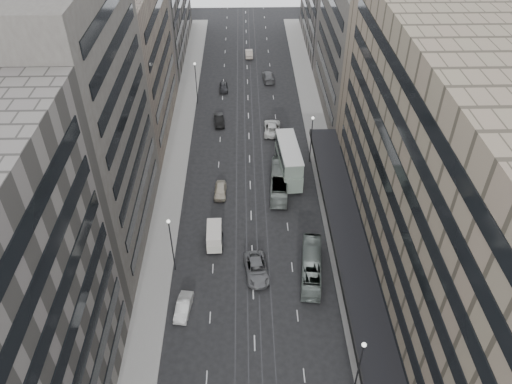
{
  "coord_description": "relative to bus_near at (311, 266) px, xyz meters",
  "views": [
    {
      "loc": [
        -0.67,
        -31.03,
        46.71
      ],
      "look_at": [
        0.64,
        19.9,
        5.92
      ],
      "focal_mm": 35.0,
      "sensor_mm": 36.0,
      "label": 1
    }
  ],
  "objects": [
    {
      "name": "ground",
      "position": [
        -7.22,
        -10.85,
        -1.36
      ],
      "size": [
        220.0,
        220.0,
        0.0
      ],
      "primitive_type": "plane",
      "color": "black",
      "rests_on": "ground"
    },
    {
      "name": "sidewalk_right",
      "position": [
        4.78,
        26.65,
        -1.28
      ],
      "size": [
        4.0,
        125.0,
        0.15
      ],
      "primitive_type": "cube",
      "color": "gray",
      "rests_on": "ground"
    },
    {
      "name": "sidewalk_left",
      "position": [
        -19.22,
        26.65,
        -1.28
      ],
      "size": [
        4.0,
        125.0,
        0.15
      ],
      "primitive_type": "cube",
      "color": "gray",
      "rests_on": "ground"
    },
    {
      "name": "department_store",
      "position": [
        14.24,
        -2.85,
        13.59
      ],
      "size": [
        19.2,
        60.0,
        30.0
      ],
      "color": "#786C58",
      "rests_on": "ground"
    },
    {
      "name": "building_right_mid",
      "position": [
        14.28,
        41.15,
        10.64
      ],
      "size": [
        15.0,
        28.0,
        24.0
      ],
      "primitive_type": "cube",
      "color": "#494540",
      "rests_on": "ground"
    },
    {
      "name": "building_left_b",
      "position": [
        -28.72,
        8.15,
        15.64
      ],
      "size": [
        15.0,
        26.0,
        34.0
      ],
      "primitive_type": "cube",
      "color": "#494540",
      "rests_on": "ground"
    },
    {
      "name": "building_left_c",
      "position": [
        -28.72,
        35.15,
        11.14
      ],
      "size": [
        15.0,
        28.0,
        25.0
      ],
      "primitive_type": "cube",
      "color": "#796E5E",
      "rests_on": "ground"
    },
    {
      "name": "lamp_right_near",
      "position": [
        2.48,
        -15.85,
        3.85
      ],
      "size": [
        0.44,
        0.44,
        8.32
      ],
      "color": "#262628",
      "rests_on": "ground"
    },
    {
      "name": "lamp_right_far",
      "position": [
        2.48,
        24.15,
        3.85
      ],
      "size": [
        0.44,
        0.44,
        8.32
      ],
      "color": "#262628",
      "rests_on": "ground"
    },
    {
      "name": "lamp_left_near",
      "position": [
        -16.92,
        1.15,
        3.85
      ],
      "size": [
        0.44,
        0.44,
        8.32
      ],
      "color": "#262628",
      "rests_on": "ground"
    },
    {
      "name": "lamp_left_far",
      "position": [
        -16.92,
        44.15,
        3.85
      ],
      "size": [
        0.44,
        0.44,
        8.32
      ],
      "color": "#262628",
      "rests_on": "ground"
    },
    {
      "name": "bus_near",
      "position": [
        0.0,
        0.0,
        0.0
      ],
      "size": [
        3.47,
        9.95,
        2.71
      ],
      "primitive_type": "imported",
      "rotation": [
        0.0,
        0.0,
        3.02
      ],
      "color": "gray",
      "rests_on": "ground"
    },
    {
      "name": "bus_far",
      "position": [
        -2.9,
        17.02,
        0.08
      ],
      "size": [
        3.2,
        10.45,
        2.87
      ],
      "primitive_type": "imported",
      "rotation": [
        0.0,
        0.0,
        3.06
      ],
      "color": "gray",
      "rests_on": "ground"
    },
    {
      "name": "double_decker",
      "position": [
        -1.31,
        20.28,
        1.64
      ],
      "size": [
        3.79,
        10.36,
        5.56
      ],
      "rotation": [
        0.0,
        0.0,
        0.08
      ],
      "color": "slate",
      "rests_on": "ground"
    },
    {
      "name": "panel_van",
      "position": [
        -12.12,
        5.58,
        0.13
      ],
      "size": [
        2.2,
        4.33,
        2.7
      ],
      "rotation": [
        0.0,
        0.0,
        0.02
      ],
      "color": "beige",
      "rests_on": "ground"
    },
    {
      "name": "sedan_1",
      "position": [
        -15.26,
        -5.32,
        -0.64
      ],
      "size": [
        2.08,
        4.52,
        1.44
      ],
      "primitive_type": "imported",
      "rotation": [
        0.0,
        0.0,
        -0.13
      ],
      "color": "silver",
      "rests_on": "ground"
    },
    {
      "name": "sedan_2",
      "position": [
        -6.74,
        0.2,
        -0.53
      ],
      "size": [
        3.42,
        6.22,
        1.65
      ],
      "primitive_type": "imported",
      "rotation": [
        0.0,
        0.0,
        0.12
      ],
      "color": "slate",
      "rests_on": "ground"
    },
    {
      "name": "sedan_4",
      "position": [
        -11.7,
        16.04,
        -0.62
      ],
      "size": [
        1.85,
        4.38,
        1.48
      ],
      "primitive_type": "imported",
      "rotation": [
        0.0,
        0.0,
        -0.03
      ],
      "color": "beige",
      "rests_on": "ground"
    },
    {
      "name": "sedan_5",
      "position": [
        -12.54,
        36.35,
        -0.6
      ],
      "size": [
        2.13,
        4.74,
        1.51
      ],
      "primitive_type": "imported",
      "rotation": [
        0.0,
        0.0,
        0.12
      ],
      "color": "black",
      "rests_on": "ground"
    },
    {
      "name": "sedan_6",
      "position": [
        -3.11,
        33.39,
        -0.52
      ],
      "size": [
        3.13,
        6.2,
        1.68
      ],
      "primitive_type": "imported",
      "rotation": [
        0.0,
        0.0,
        3.08
      ],
      "color": "silver",
      "rests_on": "ground"
    },
    {
      "name": "sedan_7",
      "position": [
        -2.89,
        53.69,
        -0.55
      ],
      "size": [
        2.64,
        5.71,
        1.62
      ],
      "primitive_type": "imported",
      "rotation": [
        0.0,
        0.0,
        3.21
      ],
      "color": "#5A5A5D",
      "rests_on": "ground"
    },
    {
      "name": "sedan_8",
      "position": [
        -12.05,
        49.4,
        -0.66
      ],
      "size": [
        1.84,
        4.17,
        1.4
      ],
      "primitive_type": "imported",
      "rotation": [
        0.0,
        0.0,
        0.05
      ],
      "color": "#28282B",
      "rests_on": "ground"
    },
    {
      "name": "sedan_9",
      "position": [
        -6.7,
        65.82,
        -0.6
      ],
      "size": [
        1.7,
        4.63,
        1.52
      ],
      "primitive_type": "imported",
      "rotation": [
        0.0,
        0.0,
        3.16
      ],
      "color": "#BAAA9A",
      "rests_on": "ground"
    }
  ]
}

